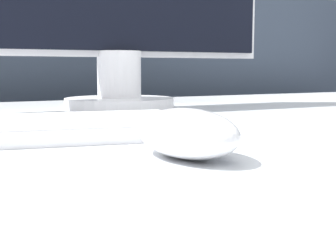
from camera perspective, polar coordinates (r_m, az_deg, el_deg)
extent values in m
cube|color=#333D4C|center=(1.34, -15.13, -5.40)|extent=(5.00, 0.03, 1.06)
ellipsoid|color=white|center=(0.41, 2.28, -0.86)|extent=(0.08, 0.13, 0.04)
cube|color=white|center=(0.54, -18.17, -0.77)|extent=(0.40, 0.20, 0.02)
cube|color=white|center=(0.54, -18.22, 0.48)|extent=(0.38, 0.18, 0.01)
cylinder|color=white|center=(0.95, -5.93, 2.84)|extent=(0.22, 0.22, 0.02)
cylinder|color=white|center=(0.94, -5.98, 6.26)|extent=(0.09, 0.09, 0.09)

